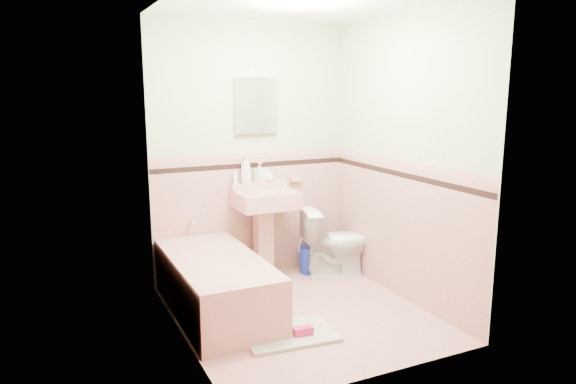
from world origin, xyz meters
name	(u,v)px	position (x,y,z in m)	size (l,w,h in m)	color
floor	(301,313)	(0.00, 0.00, 0.00)	(2.20, 2.20, 0.00)	tan
ceiling	(302,3)	(0.00, 0.00, 2.50)	(2.20, 2.20, 0.00)	white
wall_back	(251,152)	(0.00, 1.10, 1.25)	(2.50, 2.50, 0.00)	#F9E6CB
wall_front	(382,190)	(0.00, -1.10, 1.25)	(2.50, 2.50, 0.00)	#F9E6CB
wall_left	(177,175)	(-1.00, 0.00, 1.25)	(2.50, 2.50, 0.00)	#F9E6CB
wall_right	(403,160)	(1.00, 0.00, 1.25)	(2.50, 2.50, 0.00)	#F9E6CB
wainscot_back	(252,216)	(0.00, 1.09, 0.60)	(2.00, 2.00, 0.00)	tan
wainscot_front	(377,290)	(0.00, -1.09, 0.60)	(2.00, 2.00, 0.00)	tan
wainscot_left	(183,261)	(-0.99, 0.00, 0.60)	(2.20, 2.20, 0.00)	tan
wainscot_right	(399,231)	(0.99, 0.00, 0.60)	(2.20, 2.20, 0.00)	tan
accent_back	(252,165)	(0.00, 1.08, 1.12)	(2.00, 2.00, 0.00)	black
accent_front	(379,210)	(0.00, -1.08, 1.12)	(2.00, 2.00, 0.00)	black
accent_left	(181,193)	(-0.98, 0.00, 1.12)	(2.20, 2.20, 0.00)	black
accent_right	(401,174)	(0.98, 0.00, 1.12)	(2.20, 2.20, 0.00)	black
cap_back	(252,155)	(0.00, 1.08, 1.22)	(2.00, 2.00, 0.00)	tan
cap_front	(380,195)	(0.00, -1.08, 1.22)	(2.00, 2.00, 0.00)	tan
cap_left	(180,179)	(-0.98, 0.00, 1.22)	(2.20, 2.20, 0.00)	tan
cap_right	(401,163)	(0.98, 0.00, 1.22)	(2.20, 2.20, 0.00)	tan
bathtub	(216,287)	(-0.63, 0.33, 0.23)	(0.70, 1.50, 0.45)	tan
tub_faucet	(192,221)	(-0.63, 1.05, 0.63)	(0.04, 0.04, 0.12)	silver
sink	(266,236)	(0.05, 0.86, 0.45)	(0.57, 0.48, 0.90)	tan
sink_faucet	(260,183)	(0.05, 1.00, 0.95)	(0.02, 0.02, 0.10)	silver
medicine_cabinet	(256,106)	(0.05, 1.07, 1.70)	(0.43, 0.04, 0.54)	white
soap_dish	(296,179)	(0.47, 1.06, 0.95)	(0.11, 0.07, 0.04)	tan
soap_bottle_left	(246,169)	(-0.08, 1.04, 1.09)	(0.10, 0.11, 0.27)	#B2B2B2
soap_bottle_mid	(260,172)	(0.06, 1.04, 1.05)	(0.09, 0.09, 0.19)	#B2B2B2
soap_bottle_right	(268,174)	(0.15, 1.04, 1.03)	(0.11, 0.11, 0.14)	#B2B2B2
tube	(235,178)	(-0.19, 1.04, 1.02)	(0.04, 0.04, 0.12)	white
toilet	(336,242)	(0.75, 0.70, 0.34)	(0.39, 0.68, 0.69)	white
bucket	(311,259)	(0.55, 0.86, 0.14)	(0.28, 0.28, 0.28)	#1527A8
bath_mat	(289,334)	(-0.27, -0.34, 0.01)	(0.69, 0.46, 0.03)	gray
shoe	(303,331)	(-0.19, -0.41, 0.06)	(0.15, 0.07, 0.06)	#BF1E59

